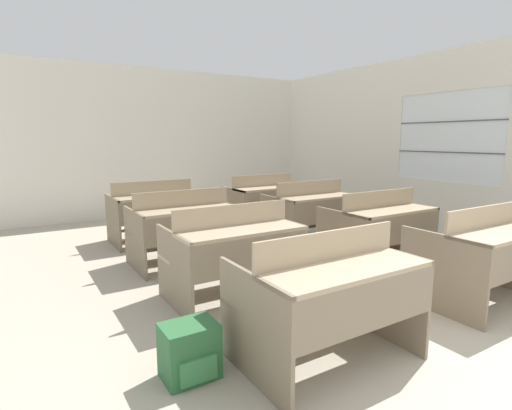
{
  "coord_description": "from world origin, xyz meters",
  "views": [
    {
      "loc": [
        -2.41,
        -0.66,
        1.47
      ],
      "look_at": [
        -0.13,
        3.04,
        0.75
      ],
      "focal_mm": 28.0,
      "sensor_mm": 36.0,
      "label": 1
    }
  ],
  "objects_px": {
    "bench_back_left": "(154,210)",
    "schoolbag": "(190,351)",
    "bench_second_right": "(379,227)",
    "bench_third_left": "(184,226)",
    "bench_front_right": "(484,252)",
    "bench_third_right": "(310,211)",
    "bench_back_right": "(263,200)",
    "bench_second_left": "(234,250)",
    "bench_front_left": "(329,294)"
  },
  "relations": [
    {
      "from": "bench_second_left",
      "to": "bench_third_right",
      "type": "height_order",
      "value": "same"
    },
    {
      "from": "bench_front_left",
      "to": "bench_third_left",
      "type": "height_order",
      "value": "same"
    },
    {
      "from": "bench_third_right",
      "to": "schoolbag",
      "type": "relative_size",
      "value": 3.31
    },
    {
      "from": "bench_front_right",
      "to": "bench_second_left",
      "type": "height_order",
      "value": "same"
    },
    {
      "from": "bench_second_left",
      "to": "bench_back_left",
      "type": "distance_m",
      "value": 2.44
    },
    {
      "from": "bench_second_left",
      "to": "schoolbag",
      "type": "relative_size",
      "value": 3.31
    },
    {
      "from": "bench_front_right",
      "to": "bench_third_right",
      "type": "relative_size",
      "value": 1.0
    },
    {
      "from": "bench_second_left",
      "to": "bench_second_right",
      "type": "bearing_deg",
      "value": -0.72
    },
    {
      "from": "bench_back_right",
      "to": "bench_back_left",
      "type": "bearing_deg",
      "value": 179.94
    },
    {
      "from": "bench_front_left",
      "to": "bench_second_right",
      "type": "distance_m",
      "value": 2.25
    },
    {
      "from": "bench_second_right",
      "to": "bench_back_left",
      "type": "distance_m",
      "value": 3.11
    },
    {
      "from": "bench_front_right",
      "to": "bench_back_right",
      "type": "distance_m",
      "value": 3.69
    },
    {
      "from": "bench_back_right",
      "to": "schoolbag",
      "type": "bearing_deg",
      "value": -128.67
    },
    {
      "from": "bench_second_right",
      "to": "schoolbag",
      "type": "bearing_deg",
      "value": -161.12
    },
    {
      "from": "bench_second_right",
      "to": "bench_third_right",
      "type": "xyz_separation_m",
      "value": [
        0.0,
        1.26,
        0.0
      ]
    },
    {
      "from": "bench_third_left",
      "to": "bench_back_right",
      "type": "bearing_deg",
      "value": 32.73
    },
    {
      "from": "bench_back_right",
      "to": "bench_front_left",
      "type": "bearing_deg",
      "value": -116.69
    },
    {
      "from": "bench_front_left",
      "to": "bench_front_right",
      "type": "height_order",
      "value": "same"
    },
    {
      "from": "bench_front_left",
      "to": "schoolbag",
      "type": "relative_size",
      "value": 3.31
    },
    {
      "from": "bench_third_left",
      "to": "bench_back_right",
      "type": "xyz_separation_m",
      "value": [
        1.9,
        1.22,
        0.0
      ]
    },
    {
      "from": "bench_front_left",
      "to": "bench_third_right",
      "type": "xyz_separation_m",
      "value": [
        1.89,
        2.49,
        0.0
      ]
    },
    {
      "from": "bench_back_right",
      "to": "bench_front_right",
      "type": "bearing_deg",
      "value": -90.09
    },
    {
      "from": "bench_front_right",
      "to": "bench_front_left",
      "type": "bearing_deg",
      "value": -179.9
    },
    {
      "from": "bench_second_right",
      "to": "bench_back_right",
      "type": "bearing_deg",
      "value": 90.55
    },
    {
      "from": "bench_front_right",
      "to": "schoolbag",
      "type": "height_order",
      "value": "bench_front_right"
    },
    {
      "from": "bench_front_right",
      "to": "schoolbag",
      "type": "xyz_separation_m",
      "value": [
        -2.72,
        0.28,
        -0.29
      ]
    },
    {
      "from": "bench_front_right",
      "to": "bench_back_left",
      "type": "bearing_deg",
      "value": 116.74
    },
    {
      "from": "bench_front_right",
      "to": "bench_second_right",
      "type": "bearing_deg",
      "value": 88.61
    },
    {
      "from": "bench_second_right",
      "to": "bench_back_right",
      "type": "xyz_separation_m",
      "value": [
        -0.02,
        2.47,
        0.0
      ]
    },
    {
      "from": "bench_front_left",
      "to": "bench_second_left",
      "type": "bearing_deg",
      "value": 91.42
    },
    {
      "from": "bench_third_left",
      "to": "schoolbag",
      "type": "height_order",
      "value": "bench_third_left"
    },
    {
      "from": "bench_second_right",
      "to": "bench_third_left",
      "type": "xyz_separation_m",
      "value": [
        -1.92,
        1.25,
        0.0
      ]
    },
    {
      "from": "bench_back_left",
      "to": "bench_front_right",
      "type": "bearing_deg",
      "value": -63.26
    },
    {
      "from": "bench_third_right",
      "to": "schoolbag",
      "type": "distance_m",
      "value": 3.54
    },
    {
      "from": "bench_third_left",
      "to": "bench_second_left",
      "type": "bearing_deg",
      "value": -89.65
    },
    {
      "from": "bench_third_left",
      "to": "bench_back_left",
      "type": "height_order",
      "value": "same"
    },
    {
      "from": "bench_front_right",
      "to": "bench_back_right",
      "type": "xyz_separation_m",
      "value": [
        0.01,
        3.69,
        0.0
      ]
    },
    {
      "from": "bench_second_right",
      "to": "schoolbag",
      "type": "height_order",
      "value": "bench_second_right"
    },
    {
      "from": "bench_front_left",
      "to": "bench_second_left",
      "type": "height_order",
      "value": "same"
    },
    {
      "from": "bench_second_left",
      "to": "bench_third_right",
      "type": "relative_size",
      "value": 1.0
    },
    {
      "from": "bench_second_right",
      "to": "bench_third_right",
      "type": "height_order",
      "value": "same"
    },
    {
      "from": "bench_back_left",
      "to": "schoolbag",
      "type": "xyz_separation_m",
      "value": [
        -0.86,
        -3.41,
        -0.29
      ]
    },
    {
      "from": "bench_second_left",
      "to": "bench_third_right",
      "type": "bearing_deg",
      "value": 32.82
    },
    {
      "from": "bench_front_right",
      "to": "bench_second_right",
      "type": "xyz_separation_m",
      "value": [
        0.03,
        1.22,
        0.0
      ]
    },
    {
      "from": "bench_front_right",
      "to": "bench_second_left",
      "type": "bearing_deg",
      "value": 146.45
    },
    {
      "from": "bench_front_left",
      "to": "bench_second_right",
      "type": "xyz_separation_m",
      "value": [
        1.88,
        1.23,
        0.0
      ]
    },
    {
      "from": "bench_back_left",
      "to": "bench_back_right",
      "type": "bearing_deg",
      "value": -0.06
    },
    {
      "from": "bench_front_left",
      "to": "bench_second_left",
      "type": "relative_size",
      "value": 1.0
    },
    {
      "from": "bench_second_left",
      "to": "bench_second_right",
      "type": "distance_m",
      "value": 1.91
    },
    {
      "from": "bench_front_right",
      "to": "bench_third_right",
      "type": "xyz_separation_m",
      "value": [
        0.03,
        2.48,
        0.0
      ]
    }
  ]
}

